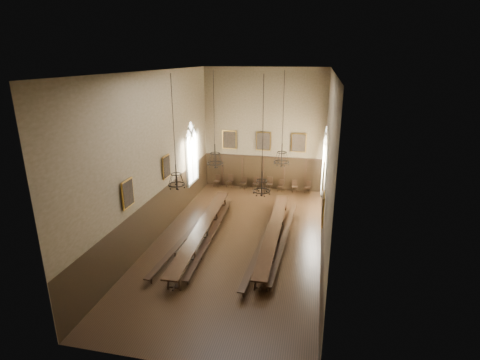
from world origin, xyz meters
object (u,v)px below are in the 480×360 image
(table_right, at_px, (273,235))
(bench_left_outer, at_px, (194,231))
(chair_2, at_px, (243,185))
(chair_6, at_px, (295,189))
(chair_5, at_px, (281,188))
(chandelier_front_right, at_px, (262,182))
(chair_4, at_px, (269,186))
(bench_right_inner, at_px, (265,238))
(chair_0, at_px, (217,183))
(chandelier_back_right, at_px, (282,156))
(chair_7, at_px, (308,189))
(chair_1, at_px, (230,183))
(table_left, at_px, (203,232))
(chair_3, at_px, (256,186))
(chandelier_back_left, at_px, (215,158))
(bench_left_inner, at_px, (212,235))
(bench_right_outer, at_px, (284,239))
(chandelier_front_left, at_px, (176,177))

(table_right, height_order, bench_left_outer, table_right)
(chair_2, height_order, chair_6, chair_2)
(chair_5, distance_m, chandelier_front_right, 11.79)
(chair_4, distance_m, chandelier_front_right, 11.92)
(chair_5, xyz_separation_m, chandelier_front_right, (0.22, -11.05, 4.08))
(table_right, bearing_deg, chandelier_front_right, -95.50)
(bench_left_outer, relative_size, bench_right_inner, 1.00)
(chair_0, relative_size, chandelier_back_right, 0.18)
(chair_5, height_order, chair_7, chair_7)
(chair_1, bearing_deg, chandelier_front_right, -59.39)
(table_left, xyz_separation_m, chair_3, (1.44, 8.79, -0.13))
(chair_7, relative_size, chandelier_back_left, 0.17)
(chandelier_back_left, bearing_deg, bench_left_inner, -80.43)
(chair_5, bearing_deg, chandelier_front_right, -75.76)
(table_right, height_order, chandelier_back_left, chandelier_back_left)
(chandelier_back_left, bearing_deg, chair_6, 56.76)
(bench_right_outer, height_order, chair_4, chair_4)
(bench_right_inner, relative_size, chandelier_back_right, 2.05)
(table_right, height_order, chair_5, chair_5)
(chandelier_back_left, xyz_separation_m, chandelier_back_right, (3.79, 0.52, 0.15))
(table_left, xyz_separation_m, chair_1, (-0.59, 8.84, -0.12))
(chair_6, bearing_deg, chair_4, 167.98)
(chandelier_front_right, bearing_deg, chair_3, 100.94)
(chair_1, bearing_deg, chair_0, -165.21)
(table_left, distance_m, chandelier_front_left, 4.75)
(chair_1, bearing_deg, chandelier_front_left, -78.66)
(bench_right_inner, distance_m, chandelier_front_right, 4.80)
(bench_right_outer, bearing_deg, chair_0, 125.92)
(bench_right_outer, xyz_separation_m, chair_5, (-1.09, 8.34, -0.00))
(bench_right_inner, height_order, chandelier_front_right, chandelier_front_right)
(chandelier_front_left, bearing_deg, chair_3, 81.04)
(table_left, relative_size, chair_2, 11.50)
(bench_right_outer, bearing_deg, chair_5, 97.43)
(chandelier_front_left, bearing_deg, chair_4, 76.10)
(bench_left_outer, xyz_separation_m, chandelier_back_left, (0.79, 1.94, 3.81))
(chair_3, relative_size, chair_7, 1.02)
(table_left, xyz_separation_m, bench_left_outer, (-0.65, 0.33, -0.11))
(chair_0, distance_m, chair_7, 6.98)
(chair_0, xyz_separation_m, chair_4, (4.08, 0.07, 0.02))
(bench_right_outer, xyz_separation_m, chandelier_back_right, (-0.52, 2.40, 3.99))
(chair_0, relative_size, chair_1, 0.94)
(bench_left_inner, bearing_deg, chair_5, 71.68)
(chair_1, relative_size, chair_5, 1.13)
(chandelier_back_left, bearing_deg, chandelier_front_left, -95.71)
(chandelier_back_left, xyz_separation_m, chandelier_front_right, (3.45, -4.59, 0.24))
(bench_left_outer, bearing_deg, chair_1, 89.60)
(table_right, bearing_deg, bench_left_outer, -177.72)
(bench_left_inner, relative_size, chandelier_front_left, 1.89)
(table_right, distance_m, chair_0, 9.90)
(bench_right_inner, distance_m, chair_7, 8.75)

